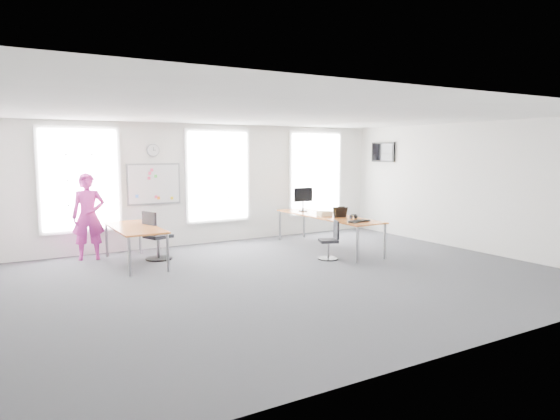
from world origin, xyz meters
TOP-DOWN VIEW (x-y plane):
  - floor at (0.00, 0.00)m, footprint 10.00×10.00m
  - ceiling at (0.00, 0.00)m, footprint 10.00×10.00m
  - wall_back at (0.00, 4.00)m, footprint 10.00×0.00m
  - wall_front at (0.00, -4.00)m, footprint 10.00×0.00m
  - wall_right at (5.00, 0.00)m, footprint 0.00×10.00m
  - window_left at (-3.00, 3.97)m, footprint 1.60×0.06m
  - window_mid at (0.30, 3.97)m, footprint 1.60×0.06m
  - window_right at (3.30, 3.97)m, footprint 1.60×0.06m
  - desk_right at (2.20, 1.85)m, footprint 0.88×3.30m
  - desk_left at (-2.20, 2.53)m, footprint 0.85×2.14m
  - chair_right at (1.55, 0.84)m, footprint 0.50×0.50m
  - chair_left at (-1.72, 2.69)m, footprint 0.61×0.61m
  - person at (-2.94, 3.48)m, footprint 0.76×0.59m
  - whiteboard at (-1.35, 3.97)m, footprint 1.20×0.03m
  - wall_clock at (-1.35, 3.97)m, footprint 0.30×0.04m
  - tv at (4.95, 3.00)m, footprint 0.06×0.90m
  - keyboard at (2.10, 0.59)m, footprint 0.52×0.30m
  - mouse at (2.36, 0.55)m, footprint 0.09×0.12m
  - lens_cap at (2.33, 0.86)m, footprint 0.07×0.07m
  - headphones at (2.35, 1.07)m, footprint 0.17×0.09m
  - laptop_sleeve at (2.21, 1.38)m, footprint 0.31×0.21m
  - paper_stack at (2.08, 1.81)m, footprint 0.32×0.25m
  - monitor at (2.15, 2.83)m, footprint 0.55×0.22m

SIDE VIEW (x-z plane):
  - floor at x=0.00m, z-range 0.00..0.00m
  - chair_right at x=1.55m, z-range -0.05..0.79m
  - chair_left at x=-1.72m, z-range -0.07..0.99m
  - desk_left at x=-2.20m, z-range 0.32..1.10m
  - desk_right at x=2.20m, z-range 0.35..1.15m
  - lens_cap at x=2.33m, z-range 0.80..0.81m
  - keyboard at x=2.10m, z-range 0.80..0.83m
  - mouse at x=2.36m, z-range 0.80..0.85m
  - headphones at x=2.35m, z-range 0.80..0.90m
  - paper_stack at x=2.08m, z-range 0.80..0.91m
  - laptop_sleeve at x=2.21m, z-range 0.80..1.05m
  - person at x=-2.94m, z-range 0.00..1.87m
  - monitor at x=2.15m, z-range 0.86..1.47m
  - wall_back at x=0.00m, z-range -3.50..6.50m
  - wall_front at x=0.00m, z-range -3.50..6.50m
  - wall_right at x=5.00m, z-range -3.50..6.50m
  - whiteboard at x=-1.35m, z-range 1.10..2.00m
  - window_left at x=-3.00m, z-range 0.60..2.80m
  - window_mid at x=0.30m, z-range 0.60..2.80m
  - window_right at x=3.30m, z-range 0.60..2.80m
  - tv at x=4.95m, z-range 2.02..2.57m
  - wall_clock at x=-1.35m, z-range 2.20..2.50m
  - ceiling at x=0.00m, z-range 3.00..3.00m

